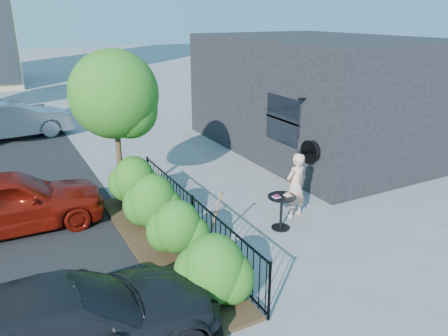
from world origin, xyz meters
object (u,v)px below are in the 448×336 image
car_red (9,202)px  woman (295,185)px  car_silver (11,120)px  car_darkgrey (63,329)px  patio_tree (118,100)px  shovel (213,225)px  cafe_table (281,206)px

car_red → woman: bearing=-110.3°
car_silver → car_darkgrey: (-0.17, -13.67, -0.07)m
patio_tree → shovel: size_ratio=3.05×
patio_tree → car_darkgrey: patio_tree is taller
cafe_table → shovel: 1.81m
cafe_table → car_red: 6.26m
woman → car_silver: woman is taller
patio_tree → car_red: (-2.76, -0.30, -2.05)m
cafe_table → car_silver: 12.60m
shovel → car_silver: 12.07m
shovel → woman: bearing=10.7°
car_silver → car_darkgrey: 13.67m
cafe_table → car_darkgrey: 5.57m
car_darkgrey → shovel: bearing=-60.9°
car_red → car_darkgrey: size_ratio=0.90×
woman → car_darkgrey: woman is taller
patio_tree → cafe_table: 4.76m
car_darkgrey → cafe_table: bearing=-69.8°
patio_tree → woman: (3.47, -2.79, -1.94)m
patio_tree → car_darkgrey: bearing=-114.1°
shovel → cafe_table: bearing=2.6°
patio_tree → car_silver: 8.91m
woman → car_red: (-6.23, 2.49, -0.11)m
cafe_table → shovel: bearing=-177.4°
car_silver → woman: bearing=-158.6°
car_silver → car_darkgrey: size_ratio=0.98×
shovel → patio_tree: bearing=106.8°
patio_tree → woman: size_ratio=2.40×
cafe_table → woman: woman is taller
cafe_table → car_red: bearing=152.7°
patio_tree → car_silver: bearing=104.6°
car_darkgrey → woman: bearing=-68.9°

